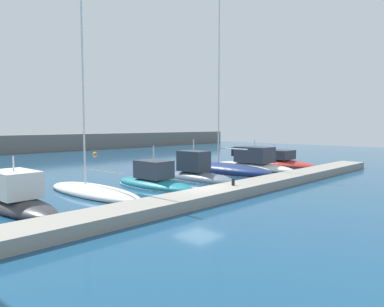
# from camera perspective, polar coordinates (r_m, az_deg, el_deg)

# --- Properties ---
(ground_plane) EXTENTS (120.00, 120.00, 0.00)m
(ground_plane) POSITION_cam_1_polar(r_m,az_deg,el_deg) (21.93, 1.08, -6.80)
(ground_plane) COLOR navy
(dock_pier) EXTENTS (44.30, 2.21, 0.59)m
(dock_pier) POSITION_cam_1_polar(r_m,az_deg,el_deg) (21.04, 3.68, -6.48)
(dock_pier) COLOR gray
(dock_pier) RESTS_ON ground_plane
(motorboat_charcoal_third) EXTENTS (2.55, 7.64, 3.00)m
(motorboat_charcoal_third) POSITION_cam_1_polar(r_m,az_deg,el_deg) (20.57, -26.37, -6.40)
(motorboat_charcoal_third) COLOR #2D2D33
(motorboat_charcoal_third) RESTS_ON ground_plane
(sailboat_white_fourth) EXTENTS (2.90, 8.92, 13.50)m
(sailboat_white_fourth) POSITION_cam_1_polar(r_m,az_deg,el_deg) (23.16, -15.52, -5.91)
(sailboat_white_fourth) COLOR white
(sailboat_white_fourth) RESTS_ON ground_plane
(motorboat_teal_fifth) EXTENTS (2.63, 7.28, 3.19)m
(motorboat_teal_fifth) POSITION_cam_1_polar(r_m,az_deg,el_deg) (25.26, -6.15, -4.35)
(motorboat_teal_fifth) COLOR #19707F
(motorboat_teal_fifth) RESTS_ON ground_plane
(motorboat_slate_sixth) EXTENTS (2.33, 6.84, 3.67)m
(motorboat_slate_sixth) POSITION_cam_1_polar(r_m,az_deg,el_deg) (27.87, 1.08, -3.33)
(motorboat_slate_sixth) COLOR slate
(motorboat_slate_sixth) RESTS_ON ground_plane
(sailboat_navy_seventh) EXTENTS (2.95, 9.78, 15.63)m
(sailboat_navy_seventh) POSITION_cam_1_polar(r_m,az_deg,el_deg) (32.30, 5.28, -2.47)
(sailboat_navy_seventh) COLOR navy
(sailboat_navy_seventh) RESTS_ON ground_plane
(motorboat_ivory_eighth) EXTENTS (2.89, 9.18, 3.21)m
(motorboat_ivory_eighth) POSITION_cam_1_polar(r_m,az_deg,el_deg) (35.78, 9.56, -1.52)
(motorboat_ivory_eighth) COLOR silver
(motorboat_ivory_eighth) RESTS_ON ground_plane
(motorboat_red_ninth) EXTENTS (3.28, 9.81, 2.73)m
(motorboat_red_ninth) POSITION_cam_1_polar(r_m,az_deg,el_deg) (39.86, 12.81, -1.24)
(motorboat_red_ninth) COLOR #B72D28
(motorboat_red_ninth) RESTS_ON ground_plane
(mooring_buoy_orange) EXTENTS (0.74, 0.74, 0.74)m
(mooring_buoy_orange) POSITION_cam_1_polar(r_m,az_deg,el_deg) (54.85, -15.22, -0.15)
(mooring_buoy_orange) COLOR orange
(mooring_buoy_orange) RESTS_ON ground_plane
(dock_bollard) EXTENTS (0.20, 0.20, 0.44)m
(dock_bollard) POSITION_cam_1_polar(r_m,az_deg,el_deg) (22.31, 6.59, -4.53)
(dock_bollard) COLOR black
(dock_bollard) RESTS_ON dock_pier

